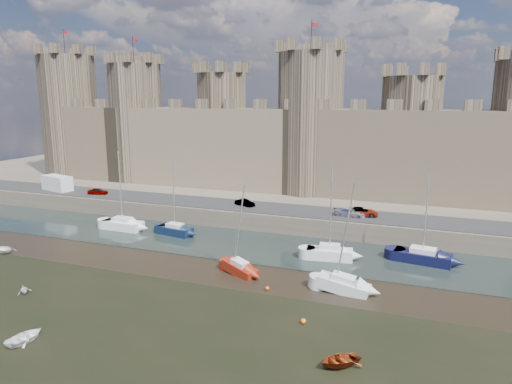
{
  "coord_description": "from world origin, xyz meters",
  "views": [
    {
      "loc": [
        20.21,
        -27.3,
        18.44
      ],
      "look_at": [
        2.05,
        22.0,
        7.46
      ],
      "focal_mm": 32.0,
      "sensor_mm": 36.0,
      "label": 1
    }
  ],
  "objects_px": {
    "car_2": "(350,212)",
    "sailboat_3": "(423,256)",
    "sailboat_0": "(123,224)",
    "sailboat_5": "(343,284)",
    "car_0": "(98,191)",
    "car_3": "(361,212)",
    "sailboat_1": "(175,230)",
    "sailboat_4": "(240,268)",
    "sailboat_2": "(330,252)",
    "van": "(57,183)",
    "car_1": "(245,203)"
  },
  "relations": [
    {
      "from": "car_3",
      "to": "sailboat_3",
      "type": "distance_m",
      "value": 12.2
    },
    {
      "from": "van",
      "to": "sailboat_5",
      "type": "bearing_deg",
      "value": -5.61
    },
    {
      "from": "van",
      "to": "sailboat_1",
      "type": "distance_m",
      "value": 29.7
    },
    {
      "from": "sailboat_1",
      "to": "sailboat_5",
      "type": "xyz_separation_m",
      "value": [
        24.57,
        -10.54,
        -0.03
      ]
    },
    {
      "from": "sailboat_0",
      "to": "sailboat_2",
      "type": "height_order",
      "value": "sailboat_2"
    },
    {
      "from": "car_0",
      "to": "car_3",
      "type": "relative_size",
      "value": 0.71
    },
    {
      "from": "sailboat_3",
      "to": "sailboat_2",
      "type": "bearing_deg",
      "value": -156.88
    },
    {
      "from": "van",
      "to": "sailboat_4",
      "type": "xyz_separation_m",
      "value": [
        41.72,
        -18.6,
        -3.07
      ]
    },
    {
      "from": "sailboat_1",
      "to": "sailboat_3",
      "type": "relative_size",
      "value": 0.92
    },
    {
      "from": "car_3",
      "to": "sailboat_3",
      "type": "xyz_separation_m",
      "value": [
        8.11,
        -8.82,
        -2.31
      ]
    },
    {
      "from": "sailboat_0",
      "to": "sailboat_4",
      "type": "xyz_separation_m",
      "value": [
        21.75,
        -9.49,
        -0.13
      ]
    },
    {
      "from": "van",
      "to": "car_2",
      "type": "bearing_deg",
      "value": 14.25
    },
    {
      "from": "car_0",
      "to": "sailboat_5",
      "type": "bearing_deg",
      "value": -127.3
    },
    {
      "from": "sailboat_0",
      "to": "sailboat_4",
      "type": "distance_m",
      "value": 23.73
    },
    {
      "from": "car_3",
      "to": "sailboat_1",
      "type": "distance_m",
      "value": 25.43
    },
    {
      "from": "sailboat_3",
      "to": "sailboat_5",
      "type": "xyz_separation_m",
      "value": [
        -7.12,
        -10.93,
        -0.06
      ]
    },
    {
      "from": "car_0",
      "to": "sailboat_5",
      "type": "height_order",
      "value": "sailboat_5"
    },
    {
      "from": "car_3",
      "to": "sailboat_4",
      "type": "xyz_separation_m",
      "value": [
        -10.07,
        -19.05,
        -2.42
      ]
    },
    {
      "from": "sailboat_2",
      "to": "sailboat_3",
      "type": "distance_m",
      "value": 10.43
    },
    {
      "from": "van",
      "to": "sailboat_5",
      "type": "height_order",
      "value": "sailboat_5"
    },
    {
      "from": "sailboat_1",
      "to": "sailboat_4",
      "type": "distance_m",
      "value": 16.7
    },
    {
      "from": "car_2",
      "to": "van",
      "type": "height_order",
      "value": "van"
    },
    {
      "from": "van",
      "to": "sailboat_1",
      "type": "bearing_deg",
      "value": -2.79
    },
    {
      "from": "car_0",
      "to": "sailboat_1",
      "type": "bearing_deg",
      "value": -127.44
    },
    {
      "from": "sailboat_2",
      "to": "sailboat_5",
      "type": "relative_size",
      "value": 1.05
    },
    {
      "from": "van",
      "to": "sailboat_5",
      "type": "relative_size",
      "value": 0.55
    },
    {
      "from": "car_2",
      "to": "sailboat_2",
      "type": "height_order",
      "value": "sailboat_2"
    },
    {
      "from": "car_1",
      "to": "van",
      "type": "height_order",
      "value": "van"
    },
    {
      "from": "car_1",
      "to": "sailboat_0",
      "type": "distance_m",
      "value": 17.75
    },
    {
      "from": "sailboat_1",
      "to": "sailboat_3",
      "type": "bearing_deg",
      "value": 10.57
    },
    {
      "from": "car_1",
      "to": "sailboat_1",
      "type": "xyz_separation_m",
      "value": [
        -6.58,
        -9.19,
        -2.24
      ]
    },
    {
      "from": "car_2",
      "to": "sailboat_2",
      "type": "relative_size",
      "value": 0.37
    },
    {
      "from": "car_1",
      "to": "sailboat_5",
      "type": "xyz_separation_m",
      "value": [
        17.99,
        -19.72,
        -2.26
      ]
    },
    {
      "from": "car_2",
      "to": "sailboat_3",
      "type": "relative_size",
      "value": 0.38
    },
    {
      "from": "sailboat_4",
      "to": "car_1",
      "type": "bearing_deg",
      "value": 134.6
    },
    {
      "from": "sailboat_4",
      "to": "sailboat_5",
      "type": "height_order",
      "value": "sailboat_5"
    },
    {
      "from": "car_1",
      "to": "sailboat_0",
      "type": "height_order",
      "value": "sailboat_0"
    },
    {
      "from": "car_2",
      "to": "car_3",
      "type": "xyz_separation_m",
      "value": [
        1.41,
        0.65,
        0.04
      ]
    },
    {
      "from": "car_1",
      "to": "sailboat_0",
      "type": "xyz_separation_m",
      "value": [
        -14.82,
        -9.52,
        -2.18
      ]
    },
    {
      "from": "sailboat_4",
      "to": "car_0",
      "type": "bearing_deg",
      "value": 175.57
    },
    {
      "from": "car_2",
      "to": "sailboat_3",
      "type": "height_order",
      "value": "sailboat_3"
    },
    {
      "from": "car_3",
      "to": "sailboat_0",
      "type": "height_order",
      "value": "sailboat_0"
    },
    {
      "from": "car_0",
      "to": "sailboat_4",
      "type": "height_order",
      "value": "sailboat_4"
    },
    {
      "from": "car_2",
      "to": "sailboat_5",
      "type": "relative_size",
      "value": 0.39
    },
    {
      "from": "sailboat_1",
      "to": "sailboat_4",
      "type": "xyz_separation_m",
      "value": [
        13.5,
        -9.83,
        -0.07
      ]
    },
    {
      "from": "sailboat_0",
      "to": "sailboat_5",
      "type": "distance_m",
      "value": 34.36
    },
    {
      "from": "car_2",
      "to": "sailboat_4",
      "type": "distance_m",
      "value": 20.47
    },
    {
      "from": "van",
      "to": "sailboat_0",
      "type": "bearing_deg",
      "value": -10.04
    },
    {
      "from": "car_3",
      "to": "sailboat_3",
      "type": "height_order",
      "value": "sailboat_3"
    },
    {
      "from": "sailboat_2",
      "to": "sailboat_5",
      "type": "xyz_separation_m",
      "value": [
        2.99,
        -8.33,
        -0.11
      ]
    }
  ]
}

